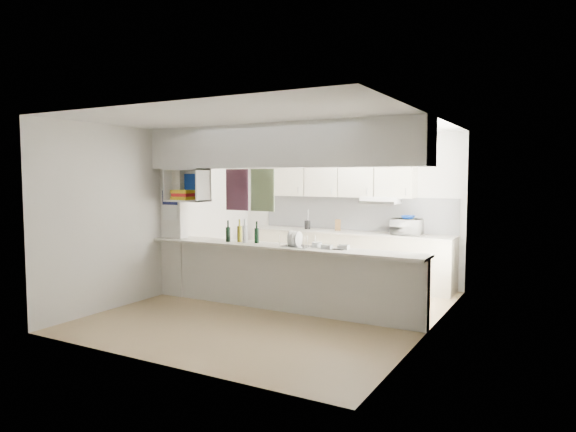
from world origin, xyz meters
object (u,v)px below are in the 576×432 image
Objects in this scene: microwave at (407,227)px; wine_bottles at (242,234)px; bowl at (408,217)px; dish_rack at (297,241)px.

wine_bottles is (-1.83, -2.11, -0.01)m from microwave.
bowl reaches higher than microwave.
wine_bottles is (-0.93, 0.04, 0.04)m from dish_rack.
bowl is 0.45× the size of wine_bottles.
microwave is 2.05× the size of bowl.
wine_bottles is (-1.86, -2.08, -0.17)m from bowl.
bowl is 0.55× the size of dish_rack.
bowl is at bearing 48.20° from wine_bottles.
microwave is at bearing 131.67° from bowl.
bowl is 2.32m from dish_rack.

